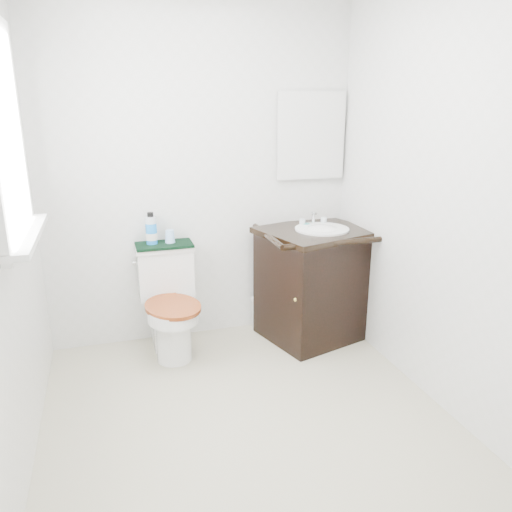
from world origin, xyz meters
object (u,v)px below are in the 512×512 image
trash_bin (265,313)px  cup (170,236)px  toilet (170,307)px  mouthwash_bottle (151,230)px  vanity (315,280)px

trash_bin → cup: 0.96m
toilet → cup: cup is taller
toilet → mouthwash_bottle: 0.55m
trash_bin → mouthwash_bottle: mouthwash_bottle is taller
vanity → trash_bin: (-0.32, 0.20, -0.30)m
vanity → mouthwash_bottle: bearing=169.6°
toilet → cup: 0.49m
trash_bin → mouthwash_bottle: (-0.82, 0.01, 0.72)m
toilet → cup: size_ratio=8.35×
vanity → trash_bin: 0.48m
mouthwash_bottle → cup: size_ratio=2.51×
vanity → trash_bin: size_ratio=3.54×
trash_bin → cup: cup is taller
toilet → trash_bin: bearing=9.8°
trash_bin → vanity: bearing=-31.8°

